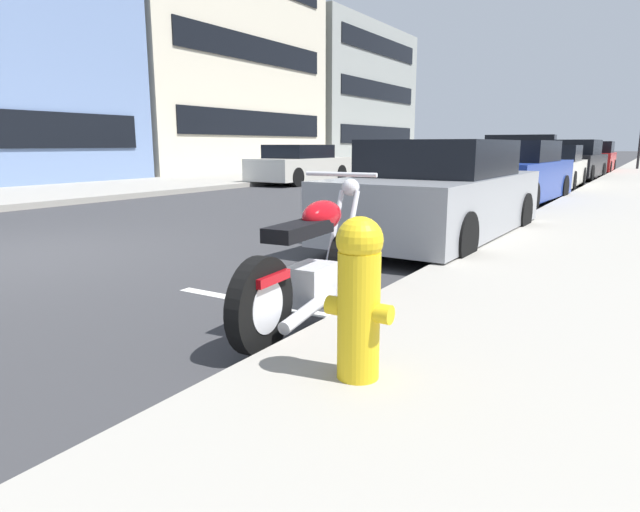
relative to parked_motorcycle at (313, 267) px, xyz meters
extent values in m
plane|color=#333335|center=(0.19, 4.47, -0.43)|extent=(260.00, 260.00, 0.00)
cube|color=gray|center=(12.19, 11.59, -0.36)|extent=(120.00, 5.00, 0.14)
cube|color=silver|center=(0.19, 0.45, -0.43)|extent=(0.12, 2.20, 0.01)
cylinder|color=black|center=(0.67, 0.06, -0.11)|extent=(0.65, 0.16, 0.64)
cylinder|color=silver|center=(0.67, 0.06, -0.11)|extent=(0.36, 0.15, 0.35)
cylinder|color=black|center=(-0.72, -0.05, -0.11)|extent=(0.65, 0.16, 0.64)
cylinder|color=silver|center=(-0.72, -0.05, -0.11)|extent=(0.36, 0.15, 0.35)
cube|color=silver|center=(-0.02, 0.00, -0.12)|extent=(0.42, 0.29, 0.30)
cube|color=black|center=(-0.20, -0.01, 0.31)|extent=(0.70, 0.27, 0.10)
ellipsoid|color=#B20C14|center=(0.16, 0.02, 0.37)|extent=(0.50, 0.28, 0.24)
cube|color=#B20C14|center=(-0.67, -0.05, 0.07)|extent=(0.37, 0.21, 0.06)
cube|color=#B20C14|center=(0.65, 0.06, 0.07)|extent=(0.33, 0.19, 0.06)
cylinder|color=silver|center=(0.52, 0.12, 0.21)|extent=(0.34, 0.07, 0.65)
cylinder|color=silver|center=(0.53, -0.02, 0.21)|extent=(0.34, 0.07, 0.65)
cylinder|color=silver|center=(0.49, 0.04, 0.67)|extent=(0.09, 0.62, 0.04)
sphere|color=silver|center=(0.69, 0.06, 0.55)|extent=(0.15, 0.15, 0.15)
cylinder|color=silver|center=(-0.31, -0.16, -0.22)|extent=(0.71, 0.15, 0.16)
cube|color=gray|center=(3.94, 0.42, 0.11)|extent=(4.20, 1.84, 0.76)
cube|color=black|center=(3.92, 0.42, 0.73)|extent=(2.10, 1.65, 0.48)
cylinder|color=black|center=(5.33, 1.18, -0.12)|extent=(0.62, 0.23, 0.62)
cylinder|color=black|center=(5.30, -0.40, -0.12)|extent=(0.62, 0.23, 0.62)
cylinder|color=black|center=(2.59, 1.25, -0.12)|extent=(0.62, 0.23, 0.62)
cylinder|color=black|center=(2.55, -0.34, -0.12)|extent=(0.62, 0.23, 0.62)
cube|color=navy|center=(9.48, 0.73, 0.13)|extent=(4.62, 2.05, 0.81)
cube|color=black|center=(9.50, 0.73, 0.77)|extent=(2.17, 1.79, 0.46)
cylinder|color=black|center=(11.02, 1.50, -0.12)|extent=(0.63, 0.25, 0.62)
cylinder|color=black|center=(10.94, -0.18, -0.12)|extent=(0.63, 0.25, 0.62)
cylinder|color=black|center=(8.03, 1.64, -0.12)|extent=(0.63, 0.25, 0.62)
cylinder|color=black|center=(7.95, -0.04, -0.12)|extent=(0.63, 0.25, 0.62)
cube|color=beige|center=(14.82, 0.76, 0.08)|extent=(4.35, 1.84, 0.69)
cube|color=black|center=(14.76, 0.76, 0.66)|extent=(2.11, 1.65, 0.47)
cylinder|color=black|center=(16.22, 1.58, -0.12)|extent=(0.63, 0.23, 0.62)
cylinder|color=black|center=(16.26, 0.00, -0.12)|extent=(0.63, 0.23, 0.62)
cylinder|color=black|center=(13.38, 1.51, -0.12)|extent=(0.63, 0.23, 0.62)
cylinder|color=black|center=(13.41, -0.07, -0.12)|extent=(0.63, 0.23, 0.62)
cube|color=black|center=(20.27, 0.77, 0.13)|extent=(4.26, 2.05, 0.80)
cube|color=black|center=(20.08, 0.78, 0.81)|extent=(2.17, 1.79, 0.56)
cylinder|color=black|center=(21.69, 1.52, -0.12)|extent=(0.63, 0.25, 0.62)
cylinder|color=black|center=(21.60, -0.14, -0.12)|extent=(0.63, 0.25, 0.62)
cylinder|color=black|center=(18.95, 1.67, -0.12)|extent=(0.63, 0.25, 0.62)
cylinder|color=black|center=(18.86, 0.01, -0.12)|extent=(0.63, 0.25, 0.62)
cube|color=#AD1919|center=(25.89, 0.64, 0.13)|extent=(4.47, 1.81, 0.81)
cube|color=black|center=(25.86, 0.64, 0.80)|extent=(2.24, 1.64, 0.53)
cylinder|color=black|center=(27.35, 1.45, -0.12)|extent=(0.62, 0.23, 0.62)
cylinder|color=black|center=(27.37, -0.14, -0.12)|extent=(0.62, 0.23, 0.62)
cylinder|color=black|center=(24.41, 1.42, -0.12)|extent=(0.62, 0.23, 0.62)
cylinder|color=black|center=(24.43, -0.18, -0.12)|extent=(0.62, 0.23, 0.62)
cube|color=#141947|center=(31.24, 5.12, 0.30)|extent=(2.39, 5.48, 0.90)
cube|color=black|center=(31.24, 5.12, 1.12)|extent=(2.15, 3.98, 0.73)
cylinder|color=black|center=(30.22, 6.86, -0.05)|extent=(0.32, 0.78, 0.76)
cylinder|color=black|center=(31.97, 7.00, -0.05)|extent=(0.32, 0.78, 0.76)
cylinder|color=black|center=(30.51, 3.24, -0.05)|extent=(0.32, 0.78, 0.76)
cylinder|color=black|center=(32.27, 3.39, -0.05)|extent=(0.32, 0.78, 0.76)
cube|color=beige|center=(12.77, 8.58, 0.09)|extent=(4.26, 1.76, 0.72)
cube|color=black|center=(12.67, 8.58, 0.68)|extent=(2.24, 1.60, 0.45)
cylinder|color=black|center=(11.36, 7.82, -0.12)|extent=(0.62, 0.23, 0.62)
cylinder|color=black|center=(11.38, 9.38, -0.12)|extent=(0.62, 0.23, 0.62)
cylinder|color=black|center=(14.17, 7.79, -0.12)|extent=(0.62, 0.23, 0.62)
cylinder|color=black|center=(14.18, 9.35, -0.12)|extent=(0.62, 0.23, 0.62)
cylinder|color=gold|center=(-1.00, -0.91, 0.04)|extent=(0.22, 0.22, 0.67)
sphere|color=gold|center=(-1.00, -0.91, 0.44)|extent=(0.24, 0.24, 0.24)
cylinder|color=gold|center=(-1.00, -0.77, 0.08)|extent=(0.10, 0.08, 0.10)
cylinder|color=gold|center=(-1.00, -1.05, 0.08)|extent=(0.10, 0.08, 0.10)
cube|color=black|center=(5.85, 13.86, 1.35)|extent=(8.54, 0.06, 1.10)
cube|color=beige|center=(17.25, 19.61, 4.79)|extent=(12.09, 11.44, 10.44)
cube|color=black|center=(17.25, 13.86, 1.87)|extent=(10.16, 0.06, 1.10)
cube|color=black|center=(17.25, 13.86, 5.10)|extent=(10.16, 0.06, 1.10)
cube|color=#939993|center=(30.14, 19.82, 4.05)|extent=(12.27, 11.87, 8.97)
cube|color=black|center=(30.14, 13.86, 1.54)|extent=(10.30, 0.06, 1.10)
cube|color=black|center=(30.14, 13.86, 4.32)|extent=(10.30, 0.06, 1.10)
cube|color=black|center=(30.14, 13.86, 7.10)|extent=(10.30, 0.06, 1.10)
camera|label=1|loc=(-3.40, -2.15, 0.90)|focal=30.81mm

